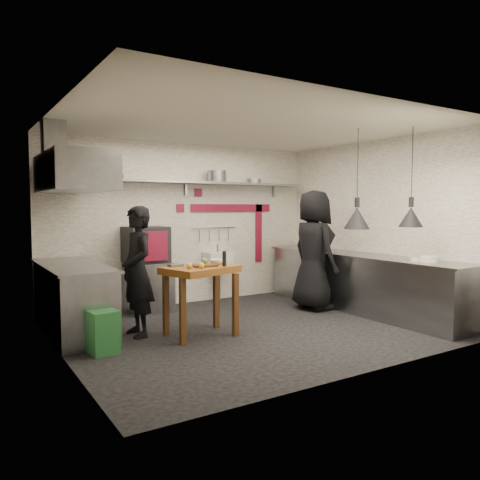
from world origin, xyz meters
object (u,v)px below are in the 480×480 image
chef_left (137,271)px  chef_right (314,250)px  green_bin (103,332)px  prep_table (201,301)px  oven_stand (149,287)px  combi_oven (146,245)px

chef_left → chef_right: (3.04, 0.01, 0.13)m
green_bin → prep_table: 1.32m
chef_left → oven_stand: bearing=151.7°
chef_right → chef_left: bearing=94.6°
combi_oven → green_bin: combi_oven is taller
oven_stand → chef_right: chef_right is taller
chef_right → green_bin: bearing=102.5°
combi_oven → prep_table: bearing=-88.5°
prep_table → chef_left: (-0.70, 0.44, 0.40)m
prep_table → chef_left: 0.92m
prep_table → chef_left: chef_left is taller
combi_oven → prep_table: 1.87m
chef_left → chef_right: size_ratio=0.87×
green_bin → prep_table: bearing=3.2°
green_bin → chef_left: 0.99m
chef_left → combi_oven: bearing=153.3°
oven_stand → prep_table: size_ratio=0.87×
oven_stand → green_bin: oven_stand is taller
chef_right → combi_oven: bearing=66.0°
combi_oven → chef_left: chef_left is taller
oven_stand → chef_right: 2.77m
oven_stand → green_bin: 2.19m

